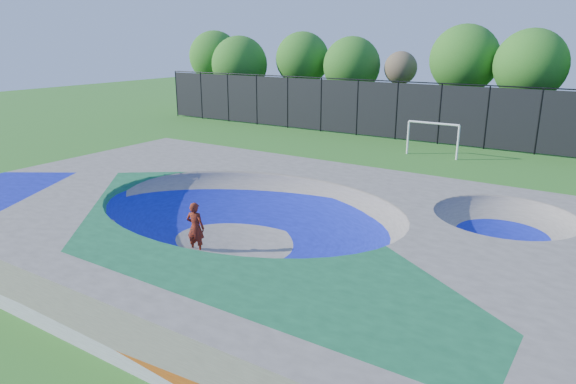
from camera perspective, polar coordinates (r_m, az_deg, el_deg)
name	(u,v)px	position (r m, az deg, el deg)	size (l,w,h in m)	color
ground	(249,245)	(17.76, -4.41, -5.91)	(120.00, 120.00, 0.00)	#25631B
skate_deck	(248,225)	(17.49, -4.46, -3.64)	(22.00, 14.00, 1.50)	gray
skater	(195,228)	(17.10, -10.25, -3.92)	(0.63, 0.42, 1.74)	red
skateboard	(197,251)	(17.41, -10.10, -6.53)	(0.78, 0.22, 0.05)	black
soccer_goal	(433,133)	(31.79, 15.80, 6.34)	(3.14, 0.12, 2.07)	white
fence	(440,113)	(35.75, 16.51, 8.44)	(48.09, 0.09, 4.04)	black
treeline	(485,66)	(40.12, 21.07, 12.98)	(53.10, 6.99, 7.97)	#4A3925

